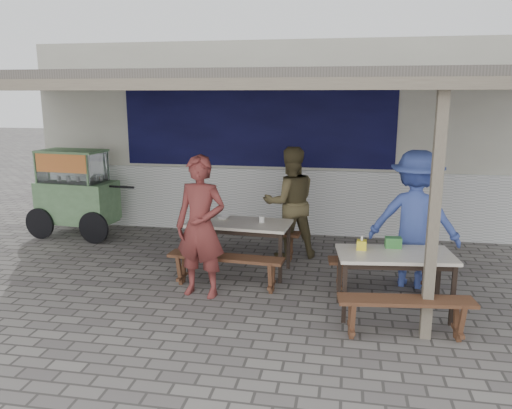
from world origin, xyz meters
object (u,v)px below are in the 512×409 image
at_px(table_left, 239,227).
at_px(bench_right_street, 406,309).
at_px(bench_left_street, 225,264).
at_px(donation_box, 393,242).
at_px(patron_wall_side, 290,203).
at_px(tissue_box, 362,245).
at_px(table_right, 395,260).
at_px(vendor_cart, 76,190).
at_px(bench_left_wall, 251,237).
at_px(condiment_bowl, 223,217).
at_px(bench_right_wall, 383,268).
at_px(patron_street_side, 201,227).
at_px(condiment_jar, 262,219).
at_px(patron_right_table, 415,219).

bearing_deg(table_left, bench_right_street, -34.41).
bearing_deg(bench_left_street, donation_box, -1.54).
relative_size(patron_wall_side, tissue_box, 15.58).
xyz_separation_m(table_right, patron_wall_side, (-1.45, 1.92, 0.22)).
height_order(bench_left_street, table_right, table_right).
bearing_deg(vendor_cart, table_left, -16.73).
distance_m(table_right, tissue_box, 0.41).
distance_m(bench_left_street, vendor_cart, 3.89).
xyz_separation_m(bench_left_wall, table_right, (2.04, -1.75, 0.33)).
distance_m(table_right, bench_right_street, 0.71).
height_order(tissue_box, condiment_bowl, tissue_box).
distance_m(bench_right_wall, condiment_bowl, 2.41).
height_order(patron_wall_side, donation_box, patron_wall_side).
bearing_deg(donation_box, patron_street_side, -178.47).
relative_size(condiment_jar, condiment_bowl, 0.49).
bearing_deg(vendor_cart, table_right, -18.90).
bearing_deg(tissue_box, bench_left_street, 168.54).
height_order(vendor_cart, tissue_box, vendor_cart).
bearing_deg(bench_left_street, condiment_jar, 66.33).
relative_size(patron_wall_side, condiment_bowl, 9.30).
bearing_deg(bench_left_wall, donation_box, -33.12).
xyz_separation_m(bench_right_street, vendor_cart, (-5.50, 3.06, 0.52)).
relative_size(bench_left_wall, bench_right_wall, 1.09).
bearing_deg(bench_right_street, bench_right_wall, 90.00).
bearing_deg(table_left, patron_street_side, -103.54).
relative_size(bench_left_wall, condiment_jar, 17.09).
bearing_deg(bench_left_wall, bench_right_street, -44.37).
relative_size(bench_right_wall, vendor_cart, 0.71).
bearing_deg(bench_left_street, vendor_cart, 152.47).
distance_m(table_left, donation_box, 2.26).
xyz_separation_m(bench_left_wall, condiment_jar, (0.28, -0.63, 0.46)).
xyz_separation_m(table_left, patron_right_table, (2.42, -0.10, 0.25)).
distance_m(table_left, patron_street_side, 1.01).
distance_m(bench_right_wall, patron_street_side, 2.43).
distance_m(patron_right_table, donation_box, 0.85).
xyz_separation_m(bench_right_street, patron_street_side, (-2.46, 0.78, 0.58)).
distance_m(bench_left_wall, vendor_cart, 3.49).
xyz_separation_m(bench_right_wall, vendor_cart, (-5.35, 1.81, 0.52)).
xyz_separation_m(donation_box, condiment_jar, (-1.76, 0.91, -0.02)).
bearing_deg(bench_right_wall, tissue_box, -125.64).
height_order(donation_box, condiment_bowl, donation_box).
bearing_deg(bench_right_wall, table_right, -90.00).
bearing_deg(vendor_cart, donation_box, -17.01).
bearing_deg(condiment_jar, table_right, -32.61).
bearing_deg(patron_right_table, patron_wall_side, -16.66).
distance_m(bench_left_street, bench_left_wall, 1.34).
height_order(bench_right_wall, patron_street_side, patron_street_side).
distance_m(bench_left_street, patron_street_side, 0.68).
bearing_deg(bench_right_wall, vendor_cart, 154.51).
distance_m(table_left, bench_left_street, 0.75).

